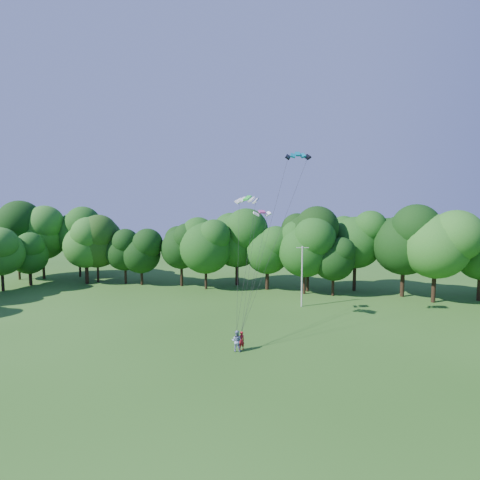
# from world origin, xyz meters

# --- Properties ---
(ground) EXTENTS (160.00, 160.00, 0.00)m
(ground) POSITION_xyz_m (0.00, 0.00, 0.00)
(ground) COLOR #245116
(ground) RESTS_ON ground
(utility_pole) EXTENTS (1.55, 0.40, 7.83)m
(utility_pole) POSITION_xyz_m (3.67, 27.31, 4.03)
(utility_pole) COLOR #AEAEA5
(utility_pole) RESTS_ON ground
(kite_flyer_left) EXTENTS (0.74, 0.71, 1.71)m
(kite_flyer_left) POSITION_xyz_m (-0.72, 11.47, 0.85)
(kite_flyer_left) COLOR #AD1621
(kite_flyer_left) RESTS_ON ground
(kite_flyer_right) EXTENTS (0.93, 0.73, 1.90)m
(kite_flyer_right) POSITION_xyz_m (-1.06, 11.05, 0.95)
(kite_flyer_right) COLOR #8D9AC4
(kite_flyer_right) RESTS_ON ground
(kite_teal) EXTENTS (2.61, 1.53, 0.60)m
(kite_teal) POSITION_xyz_m (3.57, 18.36, 18.14)
(kite_teal) COLOR #046982
(kite_teal) RESTS_ON ground
(kite_green) EXTENTS (2.58, 1.67, 0.54)m
(kite_green) POSITION_xyz_m (-1.40, 17.32, 13.72)
(kite_green) COLOR #22E833
(kite_green) RESTS_ON ground
(kite_pink) EXTENTS (2.19, 1.65, 0.37)m
(kite_pink) POSITION_xyz_m (-0.44, 20.65, 12.27)
(kite_pink) COLOR #C5368D
(kite_pink) RESTS_ON ground
(tree_back_west) EXTENTS (9.45, 9.45, 13.75)m
(tree_back_west) POSITION_xyz_m (-30.90, 35.15, 8.59)
(tree_back_west) COLOR black
(tree_back_west) RESTS_ON ground
(tree_back_center) EXTENTS (9.09, 9.09, 13.22)m
(tree_back_center) POSITION_xyz_m (4.01, 36.09, 8.26)
(tree_back_center) COLOR #322513
(tree_back_center) RESTS_ON ground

